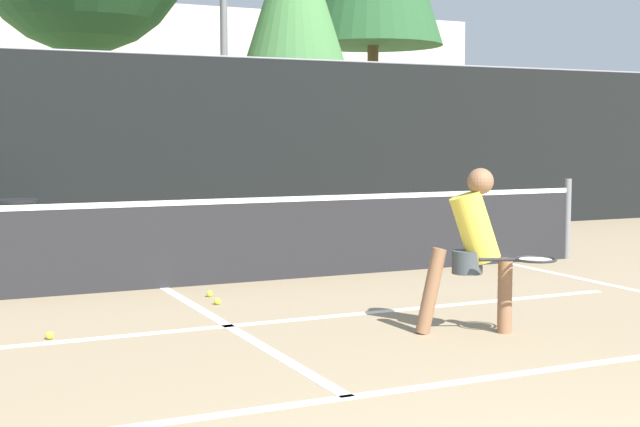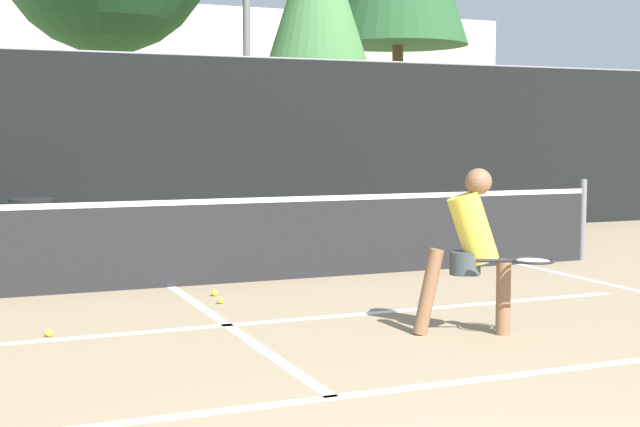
% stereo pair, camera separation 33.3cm
% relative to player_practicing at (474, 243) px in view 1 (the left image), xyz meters
% --- Properties ---
extents(court_baseline_near, '(11.00, 0.10, 0.01)m').
position_rel_player_practicing_xyz_m(court_baseline_near, '(-1.76, -1.19, -0.75)').
color(court_baseline_near, white).
rests_on(court_baseline_near, ground).
extents(court_service_line, '(8.25, 0.10, 0.01)m').
position_rel_player_practicing_xyz_m(court_service_line, '(-1.76, 1.12, -0.75)').
color(court_service_line, white).
rests_on(court_service_line, ground).
extents(court_center_mark, '(0.10, 4.44, 0.01)m').
position_rel_player_practicing_xyz_m(court_center_mark, '(-1.76, 1.03, -0.75)').
color(court_center_mark, white).
rests_on(court_center_mark, ground).
extents(court_sideline_right, '(0.10, 5.44, 0.01)m').
position_rel_player_practicing_xyz_m(court_sideline_right, '(2.75, 1.03, -0.75)').
color(court_sideline_right, white).
rests_on(court_sideline_right, ground).
extents(net, '(11.09, 0.09, 1.07)m').
position_rel_player_practicing_xyz_m(net, '(-1.76, 3.25, -0.25)').
color(net, slate).
rests_on(net, ground).
extents(fence_back, '(24.00, 0.06, 2.90)m').
position_rel_player_practicing_xyz_m(fence_back, '(-1.76, 7.34, 0.68)').
color(fence_back, black).
rests_on(fence_back, ground).
extents(player_practicing, '(1.03, 0.83, 1.38)m').
position_rel_player_practicing_xyz_m(player_practicing, '(0.00, 0.00, 0.00)').
color(player_practicing, '#8C6042').
rests_on(player_practicing, ground).
extents(tennis_ball_scattered_0, '(0.07, 0.07, 0.07)m').
position_rel_player_practicing_xyz_m(tennis_ball_scattered_0, '(-1.48, 2.53, -0.72)').
color(tennis_ball_scattered_0, '#D1E033').
rests_on(tennis_ball_scattered_0, ground).
extents(tennis_ball_scattered_1, '(0.07, 0.07, 0.07)m').
position_rel_player_practicing_xyz_m(tennis_ball_scattered_1, '(-3.24, 1.25, -0.72)').
color(tennis_ball_scattered_1, '#D1E033').
rests_on(tennis_ball_scattered_1, ground).
extents(tennis_ball_scattered_5, '(0.07, 0.07, 0.07)m').
position_rel_player_practicing_xyz_m(tennis_ball_scattered_5, '(-1.54, 2.10, -0.72)').
color(tennis_ball_scattered_5, '#D1E033').
rests_on(tennis_ball_scattered_5, ground).
extents(trash_bin, '(0.60, 0.60, 0.80)m').
position_rel_player_practicing_xyz_m(trash_bin, '(-2.95, 6.27, -0.36)').
color(trash_bin, '#28603D').
rests_on(trash_bin, ground).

